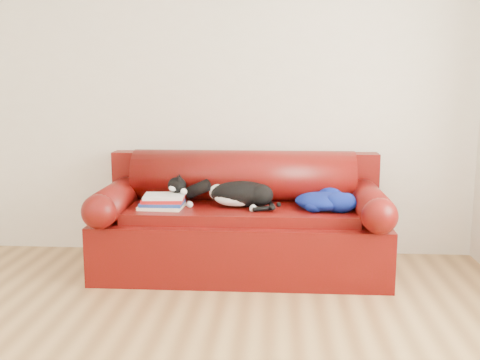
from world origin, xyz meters
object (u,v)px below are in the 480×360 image
object	(u,v)px
blanket	(324,200)
cat	(240,195)
sofa_base	(241,240)
book_stack	(163,202)

from	to	relation	value
blanket	cat	bearing A→B (deg)	177.30
sofa_base	cat	size ratio (longest dim) A/B	3.36
cat	blanket	xyz separation A→B (m)	(0.60, -0.03, -0.03)
book_stack	sofa_base	bearing A→B (deg)	12.44
book_stack	blanket	distance (m)	1.16
book_stack	blanket	size ratio (longest dim) A/B	0.66
book_stack	cat	bearing A→B (deg)	8.05
blanket	sofa_base	bearing A→B (deg)	173.04
cat	blanket	distance (m)	0.61
sofa_base	book_stack	bearing A→B (deg)	-167.56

